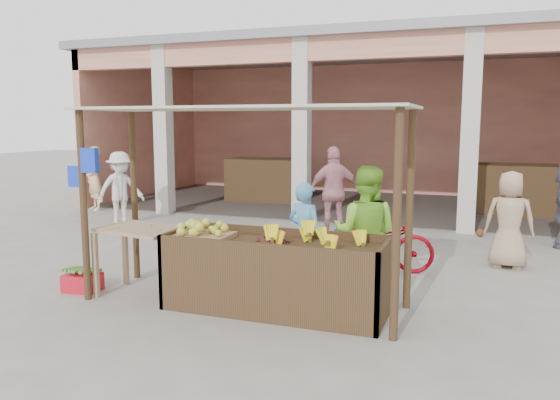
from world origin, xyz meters
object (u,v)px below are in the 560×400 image
at_px(red_crate, 83,282).
at_px(motorcycle, 375,241).
at_px(vendor_green, 365,230).
at_px(fruit_stall, 276,277).
at_px(vendor_blue, 305,232).
at_px(side_table, 142,239).

xyz_separation_m(red_crate, motorcycle, (3.45, 2.27, 0.35)).
bearing_deg(vendor_green, fruit_stall, 40.75).
relative_size(vendor_blue, motorcycle, 0.85).
distance_m(side_table, motorcycle, 3.36).
relative_size(side_table, vendor_blue, 0.79).
xyz_separation_m(vendor_blue, motorcycle, (0.75, 1.08, -0.29)).
bearing_deg(red_crate, side_table, 3.69).
bearing_deg(vendor_blue, fruit_stall, 104.22).
xyz_separation_m(side_table, vendor_blue, (1.86, 1.03, 0.02)).
bearing_deg(side_table, fruit_stall, 12.06).
relative_size(side_table, red_crate, 2.67).
height_order(fruit_stall, vendor_blue, vendor_blue).
bearing_deg(red_crate, motorcycle, 26.20).
distance_m(fruit_stall, vendor_blue, 1.05).
height_order(red_crate, motorcycle, motorcycle).
bearing_deg(motorcycle, red_crate, 112.16).
bearing_deg(motorcycle, side_table, 117.74).
height_order(red_crate, vendor_green, vendor_green).
height_order(fruit_stall, red_crate, fruit_stall).
xyz_separation_m(vendor_blue, vendor_green, (0.86, -0.24, 0.13)).
bearing_deg(vendor_blue, red_crate, 40.77).
xyz_separation_m(red_crate, vendor_green, (3.55, 0.94, 0.77)).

